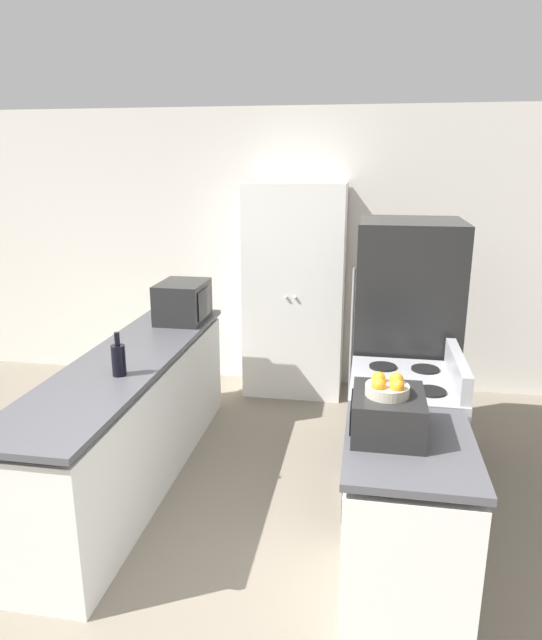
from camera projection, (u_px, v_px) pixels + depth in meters
name	position (u px, v px, depth m)	size (l,w,h in m)	color
wall_back	(299.00, 251.00, 5.41)	(7.00, 0.06, 2.60)	silver
counter_left	(131.00, 421.00, 3.86)	(0.60, 2.59, 0.89)	silver
counter_right	(404.00, 529.00, 2.73)	(0.60, 0.81, 0.89)	silver
pantry_cabinet	(295.00, 291.00, 5.22)	(0.90, 0.50, 1.94)	white
stove	(401.00, 446.00, 3.48)	(0.66, 0.74, 1.05)	#9E9EA3
refrigerator	(404.00, 342.00, 4.09)	(0.73, 0.72, 1.74)	black
microwave	(183.00, 302.00, 4.54)	(0.37, 0.47, 0.31)	black
wine_bottle	(119.00, 359.00, 3.39)	(0.08, 0.08, 0.27)	black
toaster_oven	(387.00, 414.00, 2.66)	(0.34, 0.39, 0.20)	black
fruit_bowl	(387.00, 387.00, 2.61)	(0.20, 0.20, 0.10)	#B2A893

